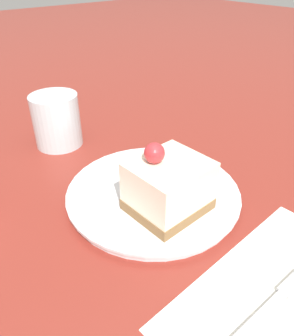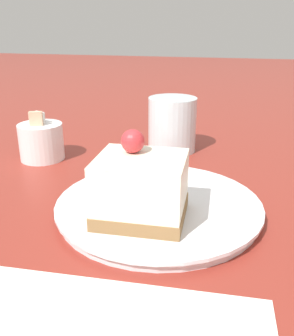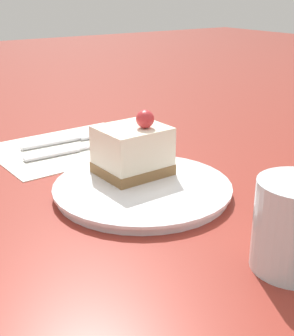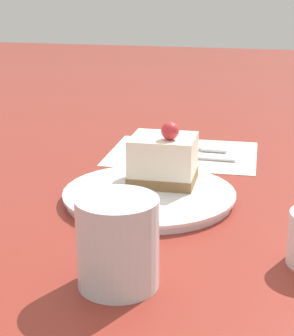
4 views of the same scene
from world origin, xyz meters
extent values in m
plane|color=maroon|center=(0.00, 0.00, 0.00)|extent=(4.00, 4.00, 0.00)
cylinder|color=white|center=(-0.02, 0.01, 0.01)|extent=(0.23, 0.23, 0.01)
cylinder|color=white|center=(-0.02, 0.01, 0.01)|extent=(0.24, 0.24, 0.00)
cube|color=olive|center=(-0.06, 0.02, 0.02)|extent=(0.08, 0.09, 0.01)
cube|color=white|center=(-0.06, 0.02, 0.06)|extent=(0.08, 0.09, 0.05)
sphere|color=red|center=(-0.05, 0.03, 0.09)|extent=(0.02, 0.02, 0.02)
cube|color=silver|center=(-0.22, 0.06, 0.01)|extent=(0.01, 0.09, 0.00)
cylinder|color=white|center=(0.11, 0.23, 0.03)|extent=(0.07, 0.07, 0.06)
cube|color=#D8B28C|center=(0.10, 0.23, 0.07)|extent=(0.01, 0.02, 0.02)
cube|color=white|center=(0.12, 0.23, 0.07)|extent=(0.02, 0.02, 0.02)
cylinder|color=silver|center=(0.21, 0.03, 0.05)|extent=(0.08, 0.08, 0.09)
camera|label=1|loc=(-0.29, 0.25, 0.29)|focal=35.00mm
camera|label=2|loc=(-0.40, -0.07, 0.21)|focal=40.00mm
camera|label=3|loc=(0.45, -0.31, 0.26)|focal=50.00mm
camera|label=4|loc=(0.68, 0.18, 0.28)|focal=60.00mm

